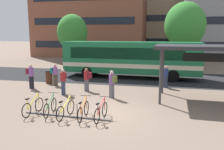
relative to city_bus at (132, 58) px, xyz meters
The scene contains 21 objects.
ground 10.36m from the city_bus, 89.82° to the right, with size 200.00×200.00×0.00m, color #7A6656.
bus_lane_asphalt 1.77m from the city_bus, ahead, with size 80.00×7.20×0.01m, color #232326.
city_bus is the anchor object (origin of this frame).
bike_rack 11.24m from the city_bus, 98.09° to the right, with size 4.39×0.30×0.70m.
parked_bicycle_yellow_0 11.55m from the city_bus, 106.79° to the right, with size 0.52×1.72×0.99m.
parked_bicycle_green_1 11.21m from the city_bus, 102.83° to the right, with size 0.52×1.72×0.99m.
parked_bicycle_yellow_2 11.28m from the city_bus, 98.02° to the right, with size 0.52×1.72×0.99m.
parked_bicycle_orange_3 11.15m from the city_bus, 93.65° to the right, with size 0.52×1.72×0.99m.
parked_bicycle_red_4 11.11m from the city_bus, 89.26° to the right, with size 0.52×1.72×0.99m.
transit_shelter 9.04m from the city_bus, 48.52° to the right, with size 7.27×3.69×3.25m.
commuter_grey_pack_0 4.69m from the city_bus, 49.70° to the right, with size 0.57×0.41×1.63m.
commuter_maroon_pack_1 7.89m from the city_bus, 116.00° to the right, with size 0.38×0.56×1.69m.
commuter_teal_pack_2 7.00m from the city_bus, 138.27° to the right, with size 0.52×0.34×1.66m.
commuter_maroon_pack_3 8.77m from the city_bus, 137.64° to the right, with size 0.54×0.36×1.77m.
commuter_olive_pack_4 7.24m from the city_bus, 91.46° to the right, with size 0.60×0.56×1.71m.
commuter_maroon_pack_5 6.29m from the city_bus, 111.16° to the right, with size 0.54×0.37×1.60m.
trash_bin 7.33m from the city_bus, 146.53° to the right, with size 0.55×0.55×1.03m.
street_tree_0 11.11m from the city_bus, 139.99° to the left, with size 3.70×3.70×6.26m.
street_tree_1 9.38m from the city_bus, 55.95° to the left, with size 4.53×4.53×7.42m.
building_left_wing 24.24m from the city_bus, 115.68° to the left, with size 18.76×10.68×18.34m.
building_centre_block 31.47m from the city_bus, 86.54° to the left, with size 14.08×14.03×16.70m.
Camera 1 is at (2.87, -10.97, 3.91)m, focal length 38.52 mm.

